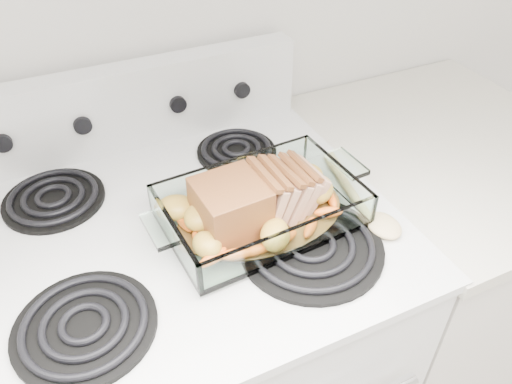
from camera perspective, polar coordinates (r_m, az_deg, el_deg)
name	(u,v)px	position (r m, az deg, el deg)	size (l,w,h in m)	color
electric_range	(195,362)	(1.27, -7.00, -18.76)	(0.78, 0.70, 1.12)	silver
counter_right	(415,277)	(1.51, 17.75, -9.19)	(0.58, 0.68, 0.93)	silver
baking_dish	(261,211)	(0.89, 0.55, -2.22)	(0.34, 0.22, 0.07)	white
pork_roast	(249,200)	(0.86, -0.80, -0.98)	(0.23, 0.11, 0.09)	brown
roast_vegetables	(251,197)	(0.91, -0.60, -0.57)	(0.34, 0.18, 0.04)	orange
wooden_spoon	(368,207)	(0.95, 12.65, -1.69)	(0.06, 0.27, 0.02)	#DDC281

